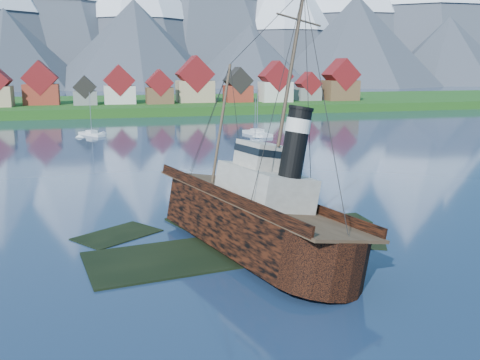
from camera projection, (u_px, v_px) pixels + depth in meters
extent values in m
plane|color=#192A46|center=(217.00, 247.00, 50.60)|extent=(1400.00, 1400.00, 0.00)
cube|color=black|center=(189.00, 260.00, 48.02)|extent=(19.08, 11.42, 1.00)
cube|color=black|center=(265.00, 233.00, 55.97)|extent=(15.15, 9.76, 1.00)
cube|color=black|center=(217.00, 222.00, 59.66)|extent=(11.45, 9.06, 1.00)
cube|color=black|center=(338.00, 243.00, 52.77)|extent=(10.27, 8.34, 1.00)
cube|color=black|center=(118.00, 239.00, 54.08)|extent=(9.42, 8.68, 1.00)
cube|color=black|center=(339.00, 223.00, 59.17)|extent=(6.00, 4.00, 1.00)
cube|color=#154212|center=(124.00, 108.00, 211.13)|extent=(600.00, 80.00, 3.20)
cube|color=#3F3D38|center=(130.00, 117.00, 175.25)|extent=(600.00, 2.50, 2.00)
cube|color=maroon|center=(41.00, 94.00, 189.20)|extent=(12.00, 8.50, 7.20)
cube|color=maroon|center=(40.00, 78.00, 187.99)|extent=(12.22, 8.67, 12.22)
cube|color=slate|center=(85.00, 98.00, 188.52)|extent=(8.00, 7.00, 4.80)
cube|color=black|center=(85.00, 87.00, 187.71)|extent=(8.15, 7.14, 8.15)
cube|color=beige|center=(120.00, 95.00, 194.21)|extent=(11.00, 9.50, 6.40)
cube|color=maroon|center=(119.00, 80.00, 193.11)|extent=(11.20, 9.69, 11.20)
cube|color=brown|center=(160.00, 96.00, 194.03)|extent=(9.50, 8.00, 5.80)
cube|color=maroon|center=(159.00, 83.00, 193.05)|extent=(9.67, 8.16, 9.67)
cube|color=tan|center=(195.00, 91.00, 202.05)|extent=(13.50, 10.00, 8.00)
cube|color=maroon|center=(195.00, 74.00, 200.69)|extent=(13.75, 10.20, 13.75)
cube|color=maroon|center=(238.00, 94.00, 203.44)|extent=(10.00, 8.50, 6.20)
cube|color=black|center=(238.00, 81.00, 202.40)|extent=(10.18, 8.67, 10.18)
cube|color=beige|center=(275.00, 92.00, 204.00)|extent=(11.50, 9.00, 7.50)
cube|color=maroon|center=(275.00, 76.00, 202.77)|extent=(11.71, 9.18, 11.71)
cube|color=slate|center=(308.00, 94.00, 211.82)|extent=(9.00, 7.50, 5.00)
cube|color=maroon|center=(308.00, 83.00, 210.95)|extent=(9.16, 7.65, 9.16)
cube|color=brown|center=(340.00, 90.00, 212.92)|extent=(12.50, 10.00, 7.80)
cube|color=maroon|center=(341.00, 75.00, 211.62)|extent=(12.73, 10.20, 12.73)
cone|color=#2D333D|center=(137.00, 5.00, 487.11)|extent=(170.00, 170.00, 145.00)
cone|color=#2D333D|center=(285.00, 19.00, 515.08)|extent=(150.00, 150.00, 125.00)
cone|color=#2D333D|center=(348.00, 0.00, 558.83)|extent=(200.00, 200.00, 170.00)
cone|color=#2D333D|center=(461.00, 12.00, 612.41)|extent=(180.00, 180.00, 155.00)
cone|color=#2D333D|center=(7.00, 50.00, 380.42)|extent=(120.00, 120.00, 58.00)
cone|color=#2D333D|center=(135.00, 45.00, 397.55)|extent=(136.00, 136.00, 66.00)
cone|color=#2D333D|center=(250.00, 57.00, 425.71)|extent=(110.00, 110.00, 50.00)
cone|color=#2D333D|center=(355.00, 42.00, 442.94)|extent=(150.00, 150.00, 75.00)
cone|color=#2D333D|center=(448.00, 52.00, 468.16)|extent=(124.00, 124.00, 60.00)
cube|color=black|center=(245.00, 224.00, 49.69)|extent=(7.28, 20.96, 4.37)
cone|color=black|center=(214.00, 192.00, 62.53)|extent=(7.28, 7.28, 7.28)
cylinder|color=black|center=(283.00, 264.00, 39.79)|extent=(7.28, 7.28, 4.37)
cube|color=#4C3826|center=(245.00, 201.00, 49.20)|extent=(7.13, 27.65, 0.26)
cube|color=black|center=(208.00, 198.00, 48.22)|extent=(0.21, 26.78, 0.94)
cube|color=black|center=(281.00, 193.00, 49.98)|extent=(0.21, 26.78, 0.94)
cube|color=#ADA89E|center=(250.00, 188.00, 47.40)|extent=(5.41, 8.84, 3.12)
cube|color=#ADA89E|center=(247.00, 156.00, 47.81)|extent=(3.74, 4.16, 2.29)
cylinder|color=black|center=(262.00, 143.00, 43.22)|extent=(1.98, 1.98, 5.82)
cylinder|color=silver|center=(262.00, 125.00, 42.91)|extent=(2.08, 2.08, 1.14)
cylinder|color=#473828|center=(224.00, 123.00, 55.72)|extent=(0.29, 0.29, 12.47)
cylinder|color=#473828|center=(254.00, 66.00, 44.18)|extent=(0.33, 0.33, 13.51)
cube|color=silver|center=(92.00, 135.00, 129.91)|extent=(6.42, 8.23, 1.13)
cube|color=silver|center=(92.00, 132.00, 129.72)|extent=(2.86, 3.00, 0.66)
cylinder|color=gray|center=(90.00, 113.00, 128.76)|extent=(0.13, 0.13, 9.78)
cube|color=silver|center=(255.00, 147.00, 111.92)|extent=(4.90, 7.89, 1.10)
cube|color=silver|center=(255.00, 142.00, 111.74)|extent=(2.44, 2.68, 0.64)
cylinder|color=gray|center=(255.00, 121.00, 110.80)|extent=(0.13, 0.13, 9.50)
cube|color=silver|center=(257.00, 135.00, 130.75)|extent=(4.89, 11.05, 1.29)
cube|color=silver|center=(257.00, 131.00, 130.54)|extent=(2.94, 3.43, 0.75)
cylinder|color=gray|center=(257.00, 109.00, 129.44)|extent=(0.15, 0.15, 11.16)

